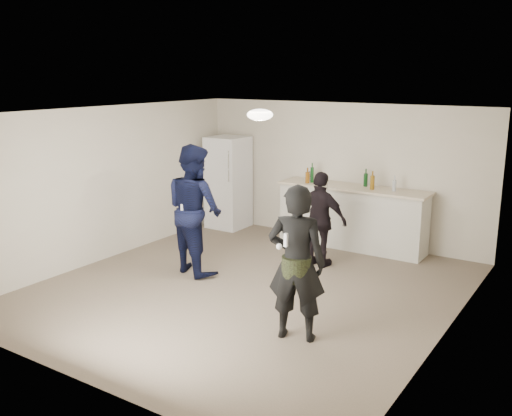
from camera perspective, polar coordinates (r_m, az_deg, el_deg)
The scene contains 21 objects.
floor at distance 8.24m, azimuth -0.76°, elevation -8.07°, with size 6.00×6.00×0.00m, color #6B5B4C.
ceiling at distance 7.68m, azimuth -0.82°, elevation 9.54°, with size 6.00×6.00×0.00m, color silver.
wall_back at distance 10.45m, azimuth 8.41°, elevation 3.53°, with size 6.00×6.00×0.00m, color beige.
wall_front at distance 5.72m, azimuth -17.82°, elevation -5.29°, with size 6.00×6.00×0.00m, color beige.
wall_left at distance 9.64m, azimuth -14.52°, elevation 2.42°, with size 6.00×6.00×0.00m, color beige.
wall_right at distance 6.78m, azimuth 18.92°, elevation -2.45°, with size 6.00×6.00×0.00m, color beige.
counter at distance 10.14m, azimuth 9.55°, elevation -1.00°, with size 2.60×0.56×1.05m, color beige.
counter_top at distance 10.02m, azimuth 9.67°, elevation 2.02°, with size 2.68×0.64×0.04m, color beige.
fridge at distance 11.27m, azimuth -2.80°, elevation 2.57°, with size 0.70×0.70×1.80m, color white.
fridge_handle at distance 10.74m, azimuth -2.76°, elevation 4.20°, with size 0.02×0.02×0.60m, color silver.
ceiling_dome at distance 7.94m, azimuth 0.40°, elevation 9.31°, with size 0.36×0.36×0.16m, color white.
shaker at distance 10.50m, azimuth 5.42°, elevation 3.26°, with size 0.08×0.08×0.17m, color #B4B4B9.
man at distance 8.71m, azimuth -6.17°, elevation -0.12°, with size 0.96×0.75×1.98m, color #0D1339.
woman at distance 6.50m, azimuth 4.07°, elevation -5.52°, with size 0.67×0.44×1.83m, color black.
camo_shorts at distance 6.52m, azimuth 4.06°, elevation -6.04°, with size 0.34×0.34×0.28m, color #293518.
spectator at distance 9.02m, azimuth 6.48°, elevation -1.16°, with size 0.89×0.37×1.52m, color black.
remote_man at distance 8.49m, azimuth -7.37°, elevation -0.11°, with size 0.04×0.04×0.15m, color silver.
nunchuk_man at distance 8.45m, azimuth -6.61°, elevation -0.63°, with size 0.07×0.07×0.07m, color silver.
remote_woman at distance 6.19m, azimuth 3.00°, elevation -3.21°, with size 0.04×0.04×0.15m, color silver.
nunchuk_woman at distance 6.30m, azimuth 2.34°, elevation -3.88°, with size 0.07×0.07×0.07m, color white.
bottle_cluster at distance 10.01m, azimuth 9.18°, elevation 2.79°, with size 1.62×0.34×0.27m.
Camera 1 is at (4.27, -6.37, 3.02)m, focal length 40.00 mm.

